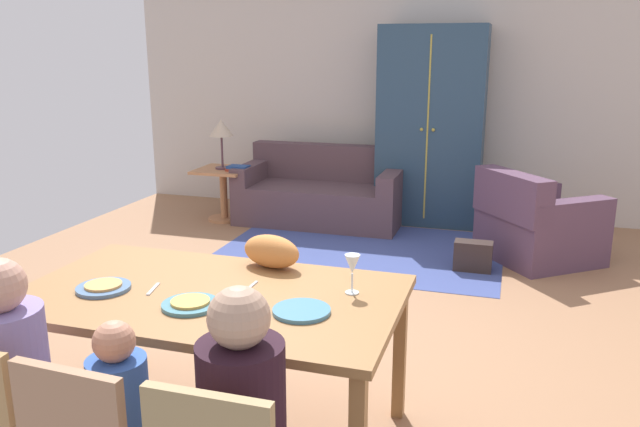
{
  "coord_description": "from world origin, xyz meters",
  "views": [
    {
      "loc": [
        1.02,
        -3.67,
        1.85
      ],
      "look_at": [
        -0.11,
        -0.01,
        0.85
      ],
      "focal_mm": 35.42,
      "sensor_mm": 36.0,
      "label": 1
    }
  ],
  "objects": [
    {
      "name": "dining_table",
      "position": [
        -0.28,
        -1.21,
        0.69
      ],
      "size": [
        1.77,
        1.02,
        0.76
      ],
      "color": "olive",
      "rests_on": "ground_plane"
    },
    {
      "name": "armoire",
      "position": [
        0.16,
        3.14,
        1.05
      ],
      "size": [
        1.1,
        0.59,
        2.1
      ],
      "color": "navy",
      "rests_on": "ground_plane"
    },
    {
      "name": "couch",
      "position": [
        -0.96,
        2.79,
        0.3
      ],
      "size": [
        1.76,
        0.86,
        0.82
      ],
      "color": "#533C42",
      "rests_on": "ground_plane"
    },
    {
      "name": "book_upper",
      "position": [
        -1.8,
        2.47,
        0.62
      ],
      "size": [
        0.22,
        0.16,
        0.03
      ],
      "primitive_type": "cube",
      "color": "navy",
      "rests_on": "book_lower"
    },
    {
      "name": "handbag",
      "position": [
        0.76,
        1.63,
        0.13
      ],
      "size": [
        0.32,
        0.16,
        0.26
      ],
      "primitive_type": "cube",
      "color": "#30231F",
      "rests_on": "ground_plane"
    },
    {
      "name": "table_lamp",
      "position": [
        -2.01,
        2.53,
        1.01
      ],
      "size": [
        0.26,
        0.26,
        0.54
      ],
      "color": "#543640",
      "rests_on": "side_table"
    },
    {
      "name": "side_table",
      "position": [
        -2.01,
        2.53,
        0.38
      ],
      "size": [
        0.56,
        0.56,
        0.58
      ],
      "color": "#B4774C",
      "rests_on": "ground_plane"
    },
    {
      "name": "knife",
      "position": [
        -0.12,
        -1.11,
        0.76
      ],
      "size": [
        0.02,
        0.17,
        0.01
      ],
      "primitive_type": "cube",
      "rotation": [
        0.0,
        0.0,
        -0.02
      ],
      "color": "silver",
      "rests_on": "dining_table"
    },
    {
      "name": "book_lower",
      "position": [
        -1.81,
        2.47,
        0.59
      ],
      "size": [
        0.22,
        0.16,
        0.03
      ],
      "primitive_type": "cube",
      "color": "#A23525",
      "rests_on": "side_table"
    },
    {
      "name": "pizza_near_child",
      "position": [
        -0.28,
        -1.39,
        0.78
      ],
      "size": [
        0.17,
        0.17,
        0.01
      ],
      "primitive_type": "cylinder",
      "color": "gold",
      "rests_on": "plate_near_child"
    },
    {
      "name": "wine_glass",
      "position": [
        0.36,
        -1.03,
        0.89
      ],
      "size": [
        0.07,
        0.07,
        0.19
      ],
      "color": "silver",
      "rests_on": "dining_table"
    },
    {
      "name": "fork",
      "position": [
        -0.54,
        -1.26,
        0.76
      ],
      "size": [
        0.05,
        0.15,
        0.01
      ],
      "primitive_type": "cube",
      "rotation": [
        0.0,
        0.0,
        0.22
      ],
      "color": "silver",
      "rests_on": "dining_table"
    },
    {
      "name": "pizza_near_man",
      "position": [
        -0.76,
        -1.33,
        0.78
      ],
      "size": [
        0.17,
        0.17,
        0.01
      ],
      "primitive_type": "cylinder",
      "color": "#D6964C",
      "rests_on": "plate_near_man"
    },
    {
      "name": "ground_plane",
      "position": [
        0.0,
        0.44,
        -0.01
      ],
      "size": [
        6.92,
        6.08,
        0.02
      ],
      "primitive_type": "cube",
      "color": "#986B4A"
    },
    {
      "name": "person_man",
      "position": [
        -0.77,
        -1.91,
        0.51
      ],
      "size": [
        0.3,
        0.41,
        1.11
      ],
      "color": "#393651",
      "rests_on": "ground_plane"
    },
    {
      "name": "armchair",
      "position": [
        1.27,
        2.1,
        0.32
      ],
      "size": [
        1.2,
        1.2,
        0.82
      ],
      "color": "#563B50",
      "rests_on": "ground_plane"
    },
    {
      "name": "plate_near_man",
      "position": [
        -0.76,
        -1.33,
        0.77
      ],
      "size": [
        0.25,
        0.25,
        0.02
      ],
      "primitive_type": "cylinder",
      "color": "#4E709A",
      "rests_on": "dining_table"
    },
    {
      "name": "plate_near_woman",
      "position": [
        0.21,
        -1.31,
        0.77
      ],
      "size": [
        0.25,
        0.25,
        0.02
      ],
      "primitive_type": "cylinder",
      "color": "teal",
      "rests_on": "dining_table"
    },
    {
      "name": "back_wall",
      "position": [
        0.0,
        3.53,
        1.35
      ],
      "size": [
        6.92,
        0.1,
        2.7
      ],
      "primitive_type": "cube",
      "color": "beige",
      "rests_on": "ground_plane"
    },
    {
      "name": "cat",
      "position": [
        -0.13,
        -0.81,
        0.84
      ],
      "size": [
        0.35,
        0.23,
        0.17
      ],
      "primitive_type": "ellipsoid",
      "rotation": [
        0.0,
        0.0,
        -0.22
      ],
      "color": "#D17F3E",
      "rests_on": "dining_table"
    },
    {
      "name": "area_rug",
      "position": [
        -0.29,
        1.93,
        0.0
      ],
      "size": [
        2.6,
        1.8,
        0.01
      ],
      "primitive_type": "cube",
      "color": "#3C4A88",
      "rests_on": "ground_plane"
    },
    {
      "name": "plate_near_child",
      "position": [
        -0.28,
        -1.39,
        0.77
      ],
      "size": [
        0.25,
        0.25,
        0.02
      ],
      "primitive_type": "cylinder",
      "color": "teal",
      "rests_on": "dining_table"
    }
  ]
}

